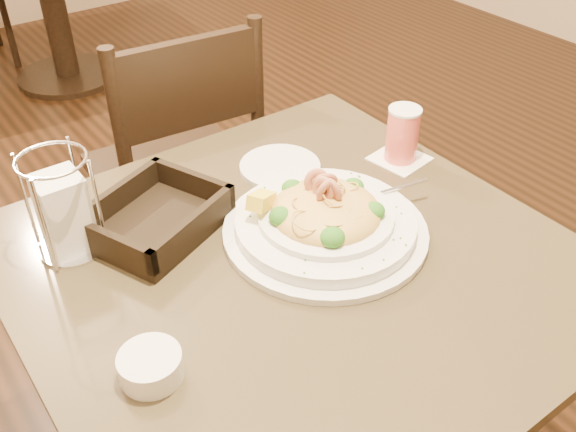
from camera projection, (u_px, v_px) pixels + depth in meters
main_table at (294, 350)px, 1.24m from camera, size 0.90×0.90×0.74m
dining_chair_near at (180, 167)px, 1.78m from camera, size 0.46×0.46×0.93m
pasta_bowl at (325, 219)px, 1.13m from camera, size 0.41×0.37×0.12m
drink_glass at (402, 135)px, 1.32m from camera, size 0.12×0.12×0.12m
bread_basket at (156, 220)px, 1.15m from camera, size 0.28×0.26×0.06m
napkin_caddy at (64, 211)px, 1.08m from camera, size 0.12×0.12×0.19m
side_plate at (280, 167)px, 1.32m from camera, size 0.20×0.20×0.01m
butter_ramekin at (151, 366)px, 0.89m from camera, size 0.10×0.10×0.04m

